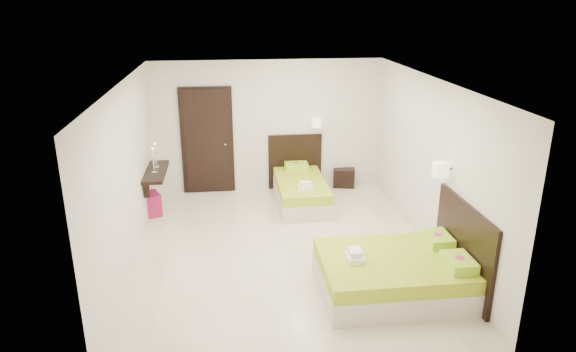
{
  "coord_description": "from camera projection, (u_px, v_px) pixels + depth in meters",
  "views": [
    {
      "loc": [
        -0.81,
        -7.12,
        3.69
      ],
      "look_at": [
        0.1,
        0.3,
        1.1
      ],
      "focal_mm": 32.0,
      "sensor_mm": 36.0,
      "label": 1
    }
  ],
  "objects": [
    {
      "name": "floor",
      "position": [
        284.0,
        249.0,
        7.98
      ],
      "size": [
        5.5,
        5.5,
        0.0
      ],
      "primitive_type": "plane",
      "color": "beige",
      "rests_on": "ground"
    },
    {
      "name": "nightstand",
      "position": [
        344.0,
        177.0,
        10.64
      ],
      "size": [
        0.5,
        0.47,
        0.38
      ],
      "primitive_type": "cube",
      "rotation": [
        0.0,
        0.0,
        -0.21
      ],
      "color": "black",
      "rests_on": "ground"
    },
    {
      "name": "bed_single",
      "position": [
        301.0,
        188.0,
        9.76
      ],
      "size": [
        1.08,
        1.8,
        1.48
      ],
      "color": "beige",
      "rests_on": "ground"
    },
    {
      "name": "door",
      "position": [
        207.0,
        141.0,
        10.03
      ],
      "size": [
        1.02,
        0.15,
        2.14
      ],
      "color": "black",
      "rests_on": "ground"
    },
    {
      "name": "console_shelf",
      "position": [
        155.0,
        172.0,
        8.98
      ],
      "size": [
        0.35,
        1.2,
        0.78
      ],
      "color": "black",
      "rests_on": "ground"
    },
    {
      "name": "bed_double",
      "position": [
        399.0,
        272.0,
        6.75
      ],
      "size": [
        1.92,
        1.63,
        1.58
      ],
      "color": "beige",
      "rests_on": "ground"
    },
    {
      "name": "ottoman",
      "position": [
        148.0,
        205.0,
        9.18
      ],
      "size": [
        0.53,
        0.53,
        0.41
      ],
      "primitive_type": "cube",
      "rotation": [
        0.0,
        0.0,
        0.39
      ],
      "color": "maroon",
      "rests_on": "ground"
    }
  ]
}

